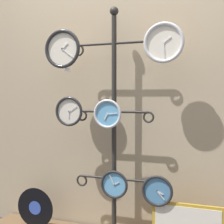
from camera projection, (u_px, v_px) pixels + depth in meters
shop_wall at (120, 72)px, 2.63m from camera, size 4.40×0.04×2.80m
display_stand at (114, 165)px, 2.51m from camera, size 0.72×0.38×1.90m
clock_top_left at (63, 49)px, 2.50m from camera, size 0.31×0.04×0.31m
clock_top_right at (164, 43)px, 2.26m from camera, size 0.30×0.04×0.30m
clock_middle_left at (69, 111)px, 2.53m from camera, size 0.24×0.04×0.24m
clock_middle_center at (108, 114)px, 2.40m from camera, size 0.23×0.04×0.23m
clock_bottom_center at (114, 184)px, 2.42m from camera, size 0.22×0.04×0.22m
clock_bottom_right at (157, 191)px, 2.30m from camera, size 0.23×0.04×0.23m
vinyl_record at (35, 208)px, 2.68m from camera, size 0.35×0.01×0.35m
price_tag_upper at (67, 70)px, 2.49m from camera, size 0.04×0.00×0.03m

